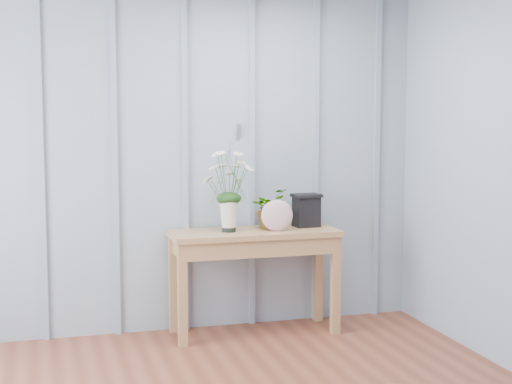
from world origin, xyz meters
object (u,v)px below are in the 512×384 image
object	(u,v)px
sideboard	(254,246)
daisy_vase	(229,178)
carved_box	(306,210)
felt_disc_vessel	(277,215)

from	to	relation	value
sideboard	daisy_vase	size ratio (longest dim) A/B	1.97
carved_box	daisy_vase	bearing A→B (deg)	-173.72
sideboard	carved_box	distance (m)	0.48
sideboard	daisy_vase	xyz separation A→B (m)	(-0.19, -0.01, 0.50)
daisy_vase	carved_box	size ratio (longest dim) A/B	2.52
daisy_vase	carved_box	bearing A→B (deg)	6.28
daisy_vase	carved_box	xyz separation A→B (m)	(0.60, 0.07, -0.26)
sideboard	felt_disc_vessel	bearing A→B (deg)	-29.22
sideboard	carved_box	xyz separation A→B (m)	(0.41, 0.06, 0.24)
felt_disc_vessel	carved_box	size ratio (longest dim) A/B	0.93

